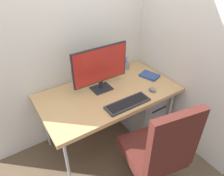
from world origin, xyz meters
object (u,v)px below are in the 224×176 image
filing_cabinet (144,106)px  pen_holder (127,65)px  mouse (153,89)px  office_chair (159,150)px  monitor (100,67)px  keyboard (128,103)px  notebook (150,76)px

filing_cabinet → pen_holder: (-0.05, 0.35, 0.47)m
pen_holder → mouse: bearing=-96.3°
filing_cabinet → pen_holder: bearing=97.6°
office_chair → pen_holder: (0.46, 1.11, 0.22)m
monitor → mouse: (0.45, -0.35, -0.26)m
filing_cabinet → pen_holder: pen_holder is taller
monitor → office_chair: bearing=-86.5°
keyboard → mouse: (0.37, 0.04, 0.01)m
notebook → mouse: bearing=-144.7°
pen_holder → monitor: bearing=-157.1°
mouse → pen_holder: bearing=72.4°
monitor → mouse: monitor is taller
office_chair → notebook: bearing=54.0°
keyboard → office_chair: bearing=-92.7°
mouse → notebook: mouse is taller
pen_holder → office_chair: bearing=-112.4°
filing_cabinet → office_chair: bearing=-123.4°
filing_cabinet → monitor: bearing=166.8°
keyboard → pen_holder: pen_holder is taller
pen_holder → filing_cabinet: bearing=-82.4°
office_chair → filing_cabinet: bearing=56.6°
office_chair → notebook: 1.00m
filing_cabinet → notebook: bearing=20.2°
office_chair → pen_holder: 1.22m
mouse → notebook: (0.18, 0.25, -0.01)m
pen_holder → keyboard: bearing=-125.4°
office_chair → monitor: (-0.06, 0.90, 0.45)m
monitor → notebook: 0.69m
monitor → mouse: size_ratio=7.03×
filing_cabinet → mouse: size_ratio=7.39×
mouse → filing_cabinet: bearing=52.5°
mouse → pen_holder: 0.58m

